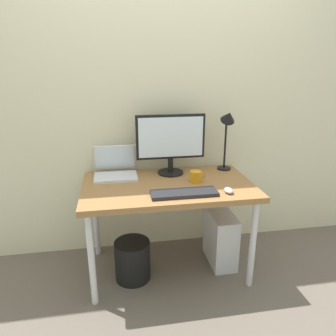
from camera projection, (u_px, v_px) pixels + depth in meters
ground_plane at (168, 268)px, 2.50m from camera, size 6.00×6.00×0.00m
back_wall at (159, 94)px, 2.48m from camera, size 4.40×0.04×2.60m
desk at (168, 192)px, 2.30m from camera, size 1.21×0.71×0.71m
monitor at (171, 141)px, 2.41m from camera, size 0.53×0.20×0.46m
laptop at (115, 169)px, 2.43m from camera, size 0.32×0.28×0.22m
desk_lamp at (228, 126)px, 2.46m from camera, size 0.11×0.16×0.50m
keyboard at (184, 193)px, 2.09m from camera, size 0.44×0.14×0.02m
mouse at (229, 190)px, 2.12m from camera, size 0.06×0.09×0.03m
coffee_mug at (196, 176)px, 2.31m from camera, size 0.12×0.09×0.08m
computer_tower at (220, 238)px, 2.53m from camera, size 0.18×0.36×0.42m
wastebasket at (133, 260)px, 2.34m from camera, size 0.26×0.26×0.30m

